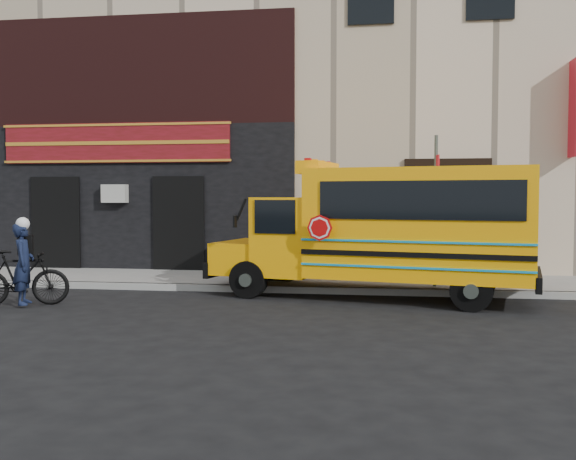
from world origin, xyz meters
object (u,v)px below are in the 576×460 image
(sign_pole, at_px, (436,207))
(cyclist, at_px, (24,266))
(school_bus, at_px, (389,228))
(bicycle, at_px, (20,278))

(sign_pole, bearing_deg, cyclist, -159.75)
(sign_pole, height_order, cyclist, sign_pole)
(cyclist, bearing_deg, sign_pole, -88.60)
(school_bus, distance_m, bicycle, 7.56)
(sign_pole, distance_m, cyclist, 8.76)
(sign_pole, height_order, bicycle, sign_pole)
(cyclist, bearing_deg, bicycle, 37.25)
(bicycle, xyz_separation_m, cyclist, (0.13, -0.09, 0.25))
(sign_pole, bearing_deg, bicycle, -160.58)
(school_bus, xyz_separation_m, sign_pole, (1.04, 0.96, 0.42))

